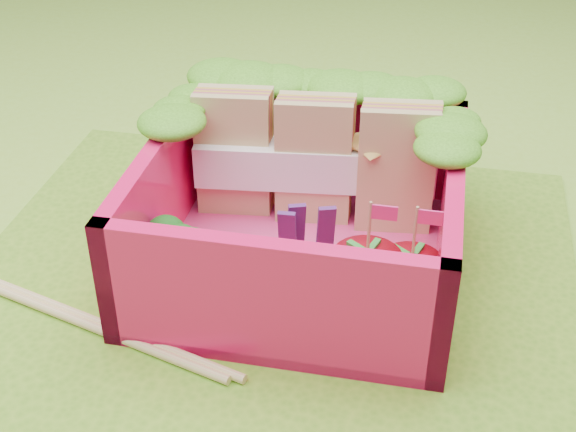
# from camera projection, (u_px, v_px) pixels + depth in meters

# --- Properties ---
(ground) EXTENTS (14.00, 14.00, 0.00)m
(ground) POSITION_uv_depth(u_px,v_px,m) (262.00, 306.00, 3.33)
(ground) COLOR #95C938
(ground) RESTS_ON ground
(placemat) EXTENTS (2.60, 2.60, 0.03)m
(placemat) POSITION_uv_depth(u_px,v_px,m) (262.00, 304.00, 3.33)
(placemat) COLOR #64A224
(placemat) RESTS_ON ground
(bento_floor) EXTENTS (1.30, 1.30, 0.05)m
(bento_floor) POSITION_uv_depth(u_px,v_px,m) (300.00, 260.00, 3.51)
(bento_floor) COLOR #EB3C87
(bento_floor) RESTS_ON placemat
(bento_box) EXTENTS (1.30, 1.30, 0.55)m
(bento_box) POSITION_uv_depth(u_px,v_px,m) (301.00, 213.00, 3.37)
(bento_box) COLOR #FF155D
(bento_box) RESTS_ON placemat
(lettuce_ruffle) EXTENTS (1.43, 0.77, 0.11)m
(lettuce_ruffle) POSITION_uv_depth(u_px,v_px,m) (321.00, 95.00, 3.56)
(lettuce_ruffle) COLOR #397F17
(lettuce_ruffle) RESTS_ON bento_box
(sandwich_stack) EXTENTS (1.09, 0.29, 0.60)m
(sandwich_stack) POSITION_uv_depth(u_px,v_px,m) (316.00, 161.00, 3.60)
(sandwich_stack) COLOR tan
(sandwich_stack) RESTS_ON bento_floor
(broccoli) EXTENTS (0.32, 0.32, 0.26)m
(broccoli) POSITION_uv_depth(u_px,v_px,m) (175.00, 251.00, 3.22)
(broccoli) COLOR #66AD53
(broccoli) RESTS_ON bento_floor
(carrot_sticks) EXTENTS (0.10, 0.08, 0.27)m
(carrot_sticks) POSITION_uv_depth(u_px,v_px,m) (221.00, 265.00, 3.23)
(carrot_sticks) COLOR orange
(carrot_sticks) RESTS_ON bento_floor
(purple_wedges) EXTENTS (0.21, 0.10, 0.38)m
(purple_wedges) POSITION_uv_depth(u_px,v_px,m) (303.00, 242.00, 3.26)
(purple_wedges) COLOR #481A5E
(purple_wedges) RESTS_ON bento_floor
(strawberry_left) EXTENTS (0.27, 0.27, 0.51)m
(strawberry_left) POSITION_uv_depth(u_px,v_px,m) (366.00, 282.00, 3.11)
(strawberry_left) COLOR red
(strawberry_left) RESTS_ON bento_floor
(strawberry_right) EXTENTS (0.25, 0.25, 0.49)m
(strawberry_right) POSITION_uv_depth(u_px,v_px,m) (410.00, 283.00, 3.13)
(strawberry_right) COLOR red
(strawberry_right) RESTS_ON bento_floor
(snap_peas) EXTENTS (0.61, 0.48, 0.05)m
(snap_peas) POSITION_uv_depth(u_px,v_px,m) (387.00, 295.00, 3.23)
(snap_peas) COLOR #549D31
(snap_peas) RESTS_ON bento_floor
(chopsticks) EXTENTS (1.98, 0.61, 0.04)m
(chopsticks) POSITION_uv_depth(u_px,v_px,m) (29.00, 299.00, 3.30)
(chopsticks) COLOR #E8B97F
(chopsticks) RESTS_ON placemat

